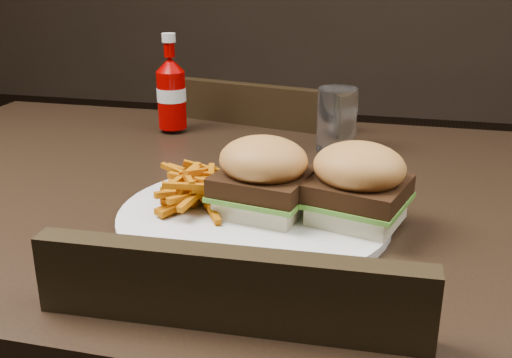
% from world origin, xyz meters
% --- Properties ---
extents(dining_table, '(1.20, 0.80, 0.04)m').
position_xyz_m(dining_table, '(0.00, 0.00, 0.73)').
color(dining_table, black).
rests_on(dining_table, ground).
extents(chair_far, '(0.44, 0.44, 0.04)m').
position_xyz_m(chair_far, '(0.00, 0.50, 0.43)').
color(chair_far, black).
rests_on(chair_far, ground).
extents(plate, '(0.34, 0.34, 0.01)m').
position_xyz_m(plate, '(0.09, -0.11, 0.76)').
color(plate, white).
rests_on(plate, dining_table).
extents(sandwich_half_a, '(0.11, 0.11, 0.03)m').
position_xyz_m(sandwich_half_a, '(0.10, -0.10, 0.77)').
color(sandwich_half_a, '#FCF0C5').
rests_on(sandwich_half_a, plate).
extents(sandwich_half_b, '(0.12, 0.11, 0.03)m').
position_xyz_m(sandwich_half_b, '(0.21, -0.10, 0.77)').
color(sandwich_half_b, beige).
rests_on(sandwich_half_b, plate).
extents(fries_pile, '(0.13, 0.13, 0.04)m').
position_xyz_m(fries_pile, '(0.02, -0.09, 0.78)').
color(fries_pile, '#B17207').
rests_on(fries_pile, plate).
extents(ketchup_bottle, '(0.05, 0.05, 0.10)m').
position_xyz_m(ketchup_bottle, '(-0.16, 0.25, 0.81)').
color(ketchup_bottle, '#990000').
rests_on(ketchup_bottle, dining_table).
extents(tumbler, '(0.08, 0.08, 0.10)m').
position_xyz_m(tumbler, '(0.15, 0.20, 0.81)').
color(tumbler, white).
rests_on(tumbler, dining_table).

